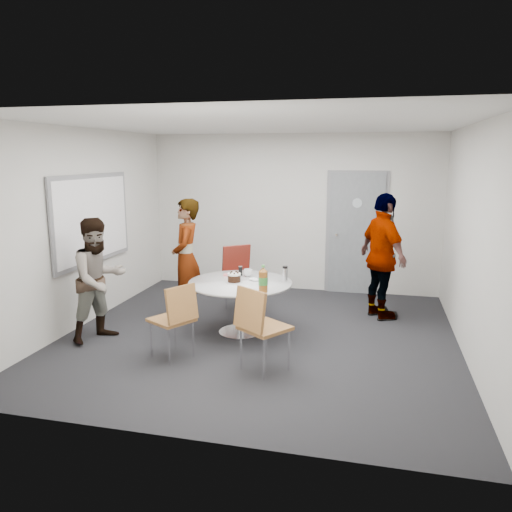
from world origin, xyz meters
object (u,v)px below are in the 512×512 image
(door, at_px, (356,234))
(person_main, at_px, (186,259))
(table, at_px, (242,289))
(chair_far, at_px, (240,271))
(chair_near_left, at_px, (176,314))
(person_right, at_px, (383,257))
(chair_near_right, at_px, (258,321))
(person_left, at_px, (99,280))
(whiteboard, at_px, (93,219))

(door, relative_size, person_main, 1.23)
(table, distance_m, chair_far, 1.08)
(table, height_order, person_main, person_main)
(door, bearing_deg, chair_near_left, -118.36)
(table, bearing_deg, person_right, 32.07)
(door, distance_m, table, 2.81)
(chair_near_left, distance_m, chair_near_right, 1.01)
(person_main, bearing_deg, table, 45.43)
(person_main, distance_m, person_right, 2.82)
(chair_far, bearing_deg, person_left, 10.42)
(person_left, bearing_deg, door, -17.95)
(whiteboard, relative_size, table, 1.40)
(whiteboard, distance_m, chair_near_right, 3.12)
(door, height_order, person_left, door)
(whiteboard, height_order, chair_near_right, whiteboard)
(whiteboard, xyz_separation_m, chair_near_right, (2.71, -1.29, -0.86))
(door, relative_size, whiteboard, 1.12)
(chair_far, height_order, person_left, person_left)
(door, bearing_deg, person_left, -135.03)
(person_left, bearing_deg, person_right, -36.56)
(chair_far, xyz_separation_m, person_left, (-1.39, -1.64, 0.18))
(door, height_order, chair_far, door)
(table, relative_size, person_main, 0.78)
(door, bearing_deg, person_right, -71.70)
(door, height_order, chair_near_right, door)
(chair_far, xyz_separation_m, person_right, (2.10, 0.08, 0.30))
(table, distance_m, chair_near_left, 1.13)
(table, distance_m, person_right, 2.12)
(door, xyz_separation_m, table, (-1.34, -2.43, -0.41))
(chair_near_right, xyz_separation_m, person_left, (-2.20, 0.52, 0.20))
(door, height_order, person_right, door)
(door, relative_size, chair_near_right, 2.21)
(door, xyz_separation_m, person_main, (-2.32, -1.91, -0.16))
(table, bearing_deg, chair_near_right, -66.71)
(chair_near_left, distance_m, person_main, 1.63)
(table, xyz_separation_m, person_main, (-0.98, 0.53, 0.25))
(person_main, xyz_separation_m, person_left, (-0.73, -1.14, -0.08))
(chair_near_right, distance_m, person_right, 2.61)
(whiteboard, bearing_deg, chair_near_right, -25.42)
(chair_near_left, height_order, person_right, person_right)
(person_main, bearing_deg, chair_near_right, 25.19)
(whiteboard, height_order, table, whiteboard)
(table, xyz_separation_m, person_right, (1.78, 1.11, 0.29))
(chair_near_left, relative_size, person_left, 0.57)
(door, xyz_separation_m, person_right, (0.44, -1.32, -0.12))
(whiteboard, xyz_separation_m, chair_far, (1.90, 0.88, -0.85))
(door, xyz_separation_m, person_left, (-3.05, -3.05, -0.24))
(door, distance_m, chair_near_right, 3.69)
(door, height_order, chair_near_left, door)
(chair_far, bearing_deg, door, -179.22)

